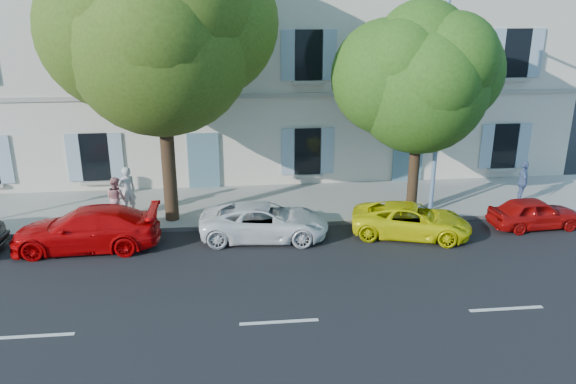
{
  "coord_description": "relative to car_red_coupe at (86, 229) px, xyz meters",
  "views": [
    {
      "loc": [
        -1.08,
        -16.27,
        7.68
      ],
      "look_at": [
        0.86,
        2.0,
        1.4
      ],
      "focal_mm": 35.0,
      "sensor_mm": 36.0,
      "label": 1
    }
  ],
  "objects": [
    {
      "name": "tree_right",
      "position": [
        11.4,
        1.69,
        4.19
      ],
      "size": [
        4.77,
        4.77,
        7.36
      ],
      "color": "#3A2819",
      "rests_on": "sidewalk"
    },
    {
      "name": "car_red_hatchback",
      "position": [
        15.4,
        0.15,
        -0.13
      ],
      "size": [
        3.31,
        1.51,
        1.1
      ],
      "primitive_type": "imported",
      "rotation": [
        0.0,
        0.0,
        1.64
      ],
      "color": "#AA0C0A",
      "rests_on": "ground"
    },
    {
      "name": "car_white_coupe",
      "position": [
        5.81,
        0.23,
        -0.08
      ],
      "size": [
        4.49,
        2.37,
        1.2
      ],
      "primitive_type": "imported",
      "rotation": [
        0.0,
        0.0,
        1.48
      ],
      "color": "white",
      "rests_on": "ground"
    },
    {
      "name": "street_lamp",
      "position": [
        12.19,
        1.62,
        4.1
      ],
      "size": [
        0.46,
        1.76,
        8.17
      ],
      "color": "#7293BF",
      "rests_on": "sidewalk"
    },
    {
      "name": "ground",
      "position": [
        5.81,
        -1.12,
        -0.68
      ],
      "size": [
        90.0,
        90.0,
        0.0
      ],
      "primitive_type": "plane",
      "color": "black"
    },
    {
      "name": "pedestrian_b",
      "position": [
        0.58,
        2.24,
        0.25
      ],
      "size": [
        0.96,
        0.94,
        1.56
      ],
      "primitive_type": "imported",
      "rotation": [
        0.0,
        0.0,
        2.47
      ],
      "color": "tan",
      "rests_on": "sidewalk"
    },
    {
      "name": "tree_left",
      "position": [
        2.56,
        1.95,
        5.73
      ],
      "size": [
        6.27,
        6.27,
        9.72
      ],
      "color": "#3A2819",
      "rests_on": "sidewalk"
    },
    {
      "name": "sidewalk",
      "position": [
        5.81,
        3.33,
        -0.6
      ],
      "size": [
        36.0,
        4.5,
        0.15
      ],
      "primitive_type": "cube",
      "color": "#A09E96",
      "rests_on": "ground"
    },
    {
      "name": "kerb",
      "position": [
        5.81,
        1.16,
        -0.6
      ],
      "size": [
        36.0,
        0.16,
        0.16
      ],
      "primitive_type": "cube",
      "color": "#9E998E",
      "rests_on": "ground"
    },
    {
      "name": "car_yellow_supercar",
      "position": [
        10.82,
        -0.11,
        -0.12
      ],
      "size": [
        4.39,
        2.91,
        1.12
      ],
      "primitive_type": "imported",
      "rotation": [
        0.0,
        0.0,
        1.29
      ],
      "color": "yellow",
      "rests_on": "ground"
    },
    {
      "name": "pedestrian_c",
      "position": [
        16.04,
        2.31,
        0.3
      ],
      "size": [
        0.66,
        1.05,
        1.66
      ],
      "primitive_type": "imported",
      "rotation": [
        0.0,
        0.0,
        1.29
      ],
      "color": "slate",
      "rests_on": "sidewalk"
    },
    {
      "name": "building",
      "position": [
        5.81,
        9.08,
        5.32
      ],
      "size": [
        28.0,
        7.0,
        12.0
      ],
      "primitive_type": "cube",
      "color": "beige",
      "rests_on": "ground"
    },
    {
      "name": "car_red_coupe",
      "position": [
        0.0,
        0.0,
        0.0
      ],
      "size": [
        4.69,
        1.91,
        1.36
      ],
      "primitive_type": "imported",
      "rotation": [
        0.0,
        0.0,
        4.71
      ],
      "color": "#C70507",
      "rests_on": "ground"
    },
    {
      "name": "pedestrian_a",
      "position": [
        0.91,
        2.67,
        0.37
      ],
      "size": [
        0.79,
        0.71,
        1.8
      ],
      "primitive_type": "imported",
      "rotation": [
        0.0,
        0.0,
        3.7
      ],
      "color": "silver",
      "rests_on": "sidewalk"
    }
  ]
}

